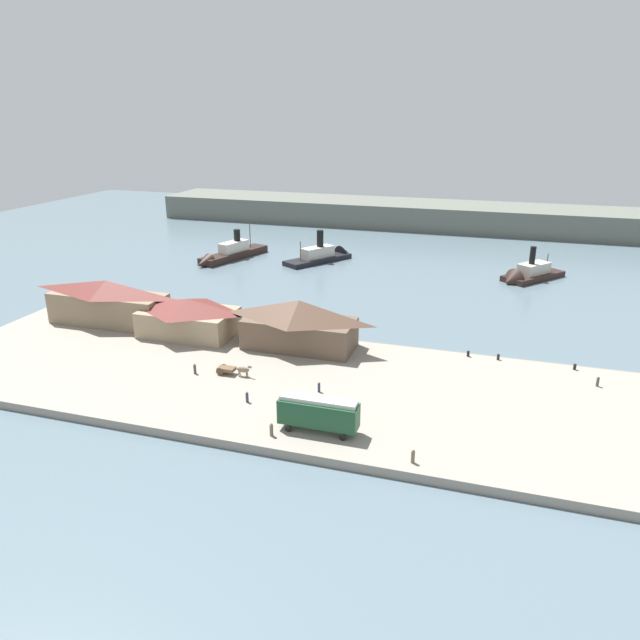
{
  "coord_description": "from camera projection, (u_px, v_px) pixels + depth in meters",
  "views": [
    {
      "loc": [
        30.84,
        -95.85,
        38.86
      ],
      "look_at": [
        0.08,
        2.13,
        2.0
      ],
      "focal_mm": 33.32,
      "sensor_mm": 36.0,
      "label": 1
    }
  ],
  "objects": [
    {
      "name": "ferry_shed_east_terminal",
      "position": [
        299.0,
        324.0,
        97.51
      ],
      "size": [
        18.53,
        8.6,
        8.19
      ],
      "color": "brown",
      "rests_on": "quay_promenade"
    },
    {
      "name": "ferry_mid_harbor",
      "position": [
        527.0,
        275.0,
        140.95
      ],
      "size": [
        15.82,
        17.82,
        10.22
      ],
      "color": "black",
      "rests_on": "ground"
    },
    {
      "name": "pedestrian_walking_west",
      "position": [
        195.0,
        369.0,
        88.8
      ],
      "size": [
        0.41,
        0.41,
        1.67
      ],
      "color": "#4C3D33",
      "rests_on": "quay_promenade"
    },
    {
      "name": "pedestrian_by_tram",
      "position": [
        247.0,
        397.0,
        80.2
      ],
      "size": [
        0.4,
        0.4,
        1.63
      ],
      "color": "#33384C",
      "rests_on": "quay_promenade"
    },
    {
      "name": "mooring_post_center_east",
      "position": [
        498.0,
        357.0,
        93.79
      ],
      "size": [
        0.44,
        0.44,
        0.9
      ],
      "primitive_type": "cylinder",
      "color": "black",
      "rests_on": "quay_promenade"
    },
    {
      "name": "mooring_post_west",
      "position": [
        468.0,
        354.0,
        95.09
      ],
      "size": [
        0.44,
        0.44,
        0.9
      ],
      "primitive_type": "cylinder",
      "color": "black",
      "rests_on": "quay_promenade"
    },
    {
      "name": "ferry_shed_central_terminal",
      "position": [
        108.0,
        302.0,
        108.5
      ],
      "size": [
        22.16,
        7.4,
        8.21
      ],
      "color": "#847056",
      "rests_on": "quay_promenade"
    },
    {
      "name": "pedestrian_standing_center",
      "position": [
        598.0,
        382.0,
        84.76
      ],
      "size": [
        0.39,
        0.39,
        1.59
      ],
      "color": "#3D4C42",
      "rests_on": "quay_promenade"
    },
    {
      "name": "quay_promenade",
      "position": [
        271.0,
        381.0,
        87.94
      ],
      "size": [
        110.0,
        36.0,
        1.2
      ],
      "primitive_type": "cube",
      "color": "gray",
      "rests_on": "ground"
    },
    {
      "name": "ground_plane",
      "position": [
        316.0,
        334.0,
        107.89
      ],
      "size": [
        320.0,
        320.0,
        0.0
      ],
      "primitive_type": "plane",
      "color": "slate"
    },
    {
      "name": "street_tram",
      "position": [
        318.0,
        412.0,
        72.41
      ],
      "size": [
        9.92,
        2.82,
        4.48
      ],
      "color": "#1E4C2D",
      "rests_on": "quay_promenade"
    },
    {
      "name": "seawall_edge",
      "position": [
        310.0,
        338.0,
        104.49
      ],
      "size": [
        110.0,
        0.8,
        1.0
      ],
      "primitive_type": "cube",
      "color": "slate",
      "rests_on": "ground"
    },
    {
      "name": "ferry_approaching_east",
      "position": [
        325.0,
        255.0,
        159.49
      ],
      "size": [
        15.94,
        20.76,
        10.36
      ],
      "color": "black",
      "rests_on": "ground"
    },
    {
      "name": "mooring_post_east",
      "position": [
        68.0,
        309.0,
        116.4
      ],
      "size": [
        0.44,
        0.44,
        0.9
      ],
      "primitive_type": "cylinder",
      "color": "black",
      "rests_on": "quay_promenade"
    },
    {
      "name": "horse_cart",
      "position": [
        233.0,
        369.0,
        88.31
      ],
      "size": [
        5.5,
        1.6,
        1.87
      ],
      "color": "brown",
      "rests_on": "quay_promenade"
    },
    {
      "name": "mooring_post_center_west",
      "position": [
        575.0,
        367.0,
        90.26
      ],
      "size": [
        0.44,
        0.44,
        0.9
      ],
      "primitive_type": "cylinder",
      "color": "black",
      "rests_on": "quay_promenade"
    },
    {
      "name": "ferry_near_quay",
      "position": [
        228.0,
        254.0,
        159.7
      ],
      "size": [
        11.96,
        24.82,
        9.76
      ],
      "color": "black",
      "rests_on": "ground"
    },
    {
      "name": "pedestrian_at_waters_edge",
      "position": [
        271.0,
        430.0,
        71.94
      ],
      "size": [
        0.44,
        0.44,
        1.78
      ],
      "color": "#6B5B4C",
      "rests_on": "quay_promenade"
    },
    {
      "name": "pedestrian_near_cart",
      "position": [
        413.0,
        456.0,
        66.47
      ],
      "size": [
        0.44,
        0.44,
        1.76
      ],
      "color": "#6B5B4C",
      "rests_on": "quay_promenade"
    },
    {
      "name": "ferry_shed_customs_shed",
      "position": [
        188.0,
        316.0,
        103.35
      ],
      "size": [
        16.43,
        9.84,
        6.57
      ],
      "color": "#998466",
      "rests_on": "quay_promenade"
    },
    {
      "name": "far_headland",
      "position": [
        413.0,
        214.0,
        205.32
      ],
      "size": [
        180.0,
        24.0,
        8.0
      ],
      "primitive_type": "cube",
      "color": "#60665B",
      "rests_on": "ground"
    },
    {
      "name": "pedestrian_walking_east",
      "position": [
        319.0,
        387.0,
        83.11
      ],
      "size": [
        0.38,
        0.38,
        1.55
      ],
      "color": "#33384C",
      "rests_on": "quay_promenade"
    }
  ]
}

